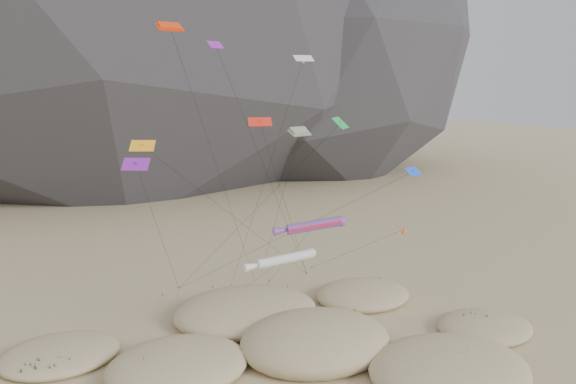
# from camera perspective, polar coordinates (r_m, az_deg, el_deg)

# --- Properties ---
(ground) EXTENTS (500.00, 500.00, 0.00)m
(ground) POSITION_cam_1_polar(r_m,az_deg,el_deg) (50.13, 4.02, -18.42)
(ground) COLOR #CCB789
(ground) RESTS_ON ground
(dunes) EXTENTS (50.65, 34.68, 4.25)m
(dunes) POSITION_cam_1_polar(r_m,az_deg,el_deg) (51.82, -0.38, -16.43)
(dunes) COLOR #CCB789
(dunes) RESTS_ON ground
(dune_grass) EXTENTS (43.98, 29.39, 1.45)m
(dune_grass) POSITION_cam_1_polar(r_m,az_deg,el_deg) (52.47, 0.40, -15.92)
(dune_grass) COLOR black
(dune_grass) RESTS_ON ground
(kite_stakes) EXTENTS (20.63, 5.52, 0.30)m
(kite_stakes) POSITION_cam_1_polar(r_m,az_deg,el_deg) (71.03, -4.20, -9.15)
(kite_stakes) COLOR #3F2D1E
(kite_stakes) RESTS_ON ground
(rainbow_tube_kite) EXTENTS (7.16, 15.46, 12.09)m
(rainbow_tube_kite) POSITION_cam_1_polar(r_m,az_deg,el_deg) (53.39, 2.44, -3.45)
(rainbow_tube_kite) COLOR red
(rainbow_tube_kite) RESTS_ON ground
(white_tube_kite) EXTENTS (7.12, 14.91, 9.38)m
(white_tube_kite) POSITION_cam_1_polar(r_m,az_deg,el_deg) (51.87, -0.57, -6.88)
(white_tube_kite) COLOR silver
(white_tube_kite) RESTS_ON ground
(orange_parafoil) EXTENTS (13.45, 10.62, 30.22)m
(orange_parafoil) POSITION_cam_1_polar(r_m,az_deg,el_deg) (55.55, -11.74, 15.63)
(orange_parafoil) COLOR red
(orange_parafoil) RESTS_ON ground
(multi_parafoil) EXTENTS (4.73, 18.70, 20.63)m
(multi_parafoil) POSITION_cam_1_polar(r_m,az_deg,el_deg) (52.62, 1.10, 5.88)
(multi_parafoil) COLOR #FC5D1A
(multi_parafoil) RESTS_ON ground
(delta_kites) EXTENTS (29.71, 20.31, 28.32)m
(delta_kites) POSITION_cam_1_polar(r_m,az_deg,el_deg) (55.34, -0.20, 4.45)
(delta_kites) COLOR purple
(delta_kites) RESTS_ON ground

